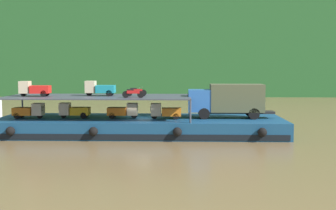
# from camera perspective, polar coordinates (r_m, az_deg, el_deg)

# --- Properties ---
(ground_plane) EXTENTS (400.00, 400.00, 0.00)m
(ground_plane) POSITION_cam_1_polar(r_m,az_deg,el_deg) (40.76, -3.63, -3.77)
(ground_plane) COLOR brown
(hillside_far_bank) EXTENTS (116.33, 39.56, 38.22)m
(hillside_far_bank) POSITION_cam_1_polar(r_m,az_deg,el_deg) (108.45, -0.23, 13.16)
(hillside_far_bank) COLOR #235628
(hillside_far_bank) RESTS_ON ground
(cargo_barge) EXTENTS (26.07, 8.49, 1.50)m
(cargo_barge) POSITION_cam_1_polar(r_m,az_deg,el_deg) (40.62, -3.64, -2.74)
(cargo_barge) COLOR navy
(cargo_barge) RESTS_ON ground
(covered_lorry) EXTENTS (7.86, 2.30, 3.10)m
(covered_lorry) POSITION_cam_1_polar(r_m,az_deg,el_deg) (40.64, 7.75, 0.70)
(covered_lorry) COLOR #285BA3
(covered_lorry) RESTS_ON cargo_barge
(cargo_rack) EXTENTS (16.87, 7.08, 2.00)m
(cargo_rack) POSITION_cam_1_polar(r_m,az_deg,el_deg) (40.91, -8.96, 1.05)
(cargo_rack) COLOR #383D47
(cargo_rack) RESTS_ON cargo_barge
(mini_truck_lower_stern) EXTENTS (2.78, 1.28, 1.38)m
(mini_truck_lower_stern) POSITION_cam_1_polar(r_m,az_deg,el_deg) (42.11, -17.48, -0.71)
(mini_truck_lower_stern) COLOR orange
(mini_truck_lower_stern) RESTS_ON cargo_barge
(mini_truck_lower_aft) EXTENTS (2.75, 1.21, 1.38)m
(mini_truck_lower_aft) POSITION_cam_1_polar(r_m,az_deg,el_deg) (41.36, -12.02, -0.69)
(mini_truck_lower_aft) COLOR gold
(mini_truck_lower_aft) RESTS_ON cargo_barge
(mini_truck_lower_mid) EXTENTS (2.76, 1.23, 1.38)m
(mini_truck_lower_mid) POSITION_cam_1_polar(r_m,az_deg,el_deg) (40.43, -5.80, -0.73)
(mini_truck_lower_mid) COLOR orange
(mini_truck_lower_mid) RESTS_ON cargo_barge
(mini_truck_lower_fore) EXTENTS (2.76, 1.23, 1.38)m
(mini_truck_lower_fore) POSITION_cam_1_polar(r_m,az_deg,el_deg) (39.74, -0.36, -0.80)
(mini_truck_lower_fore) COLOR orange
(mini_truck_lower_fore) RESTS_ON cargo_barge
(mini_truck_upper_stern) EXTENTS (2.78, 1.27, 1.38)m
(mini_truck_upper_stern) POSITION_cam_1_polar(r_m,az_deg,el_deg) (41.89, -16.89, 2.02)
(mini_truck_upper_stern) COLOR red
(mini_truck_upper_stern) RESTS_ON cargo_rack
(mini_truck_upper_mid) EXTENTS (2.76, 1.23, 1.38)m
(mini_truck_upper_mid) POSITION_cam_1_polar(r_m,az_deg,el_deg) (41.27, -8.82, 2.14)
(mini_truck_upper_mid) COLOR teal
(mini_truck_upper_mid) RESTS_ON cargo_rack
(motorcycle_upper_port) EXTENTS (1.90, 0.55, 0.87)m
(motorcycle_upper_port) POSITION_cam_1_polar(r_m,az_deg,el_deg) (38.27, -4.54, 1.57)
(motorcycle_upper_port) COLOR black
(motorcycle_upper_port) RESTS_ON cargo_rack
(motorcycle_upper_centre) EXTENTS (1.90, 0.55, 0.87)m
(motorcycle_upper_centre) POSITION_cam_1_polar(r_m,az_deg,el_deg) (40.38, -4.16, 1.75)
(motorcycle_upper_centre) COLOR black
(motorcycle_upper_centre) RESTS_ON cargo_rack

